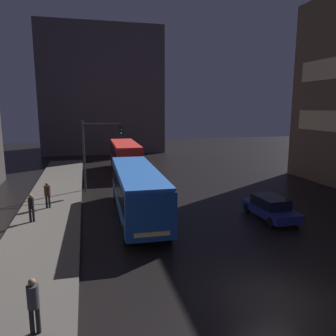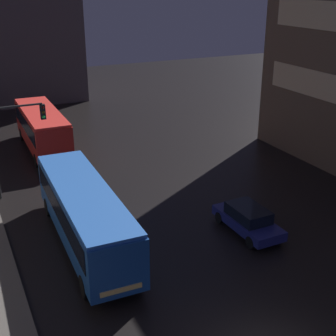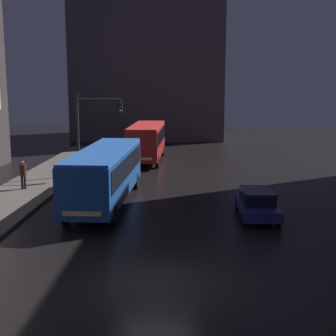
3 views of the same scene
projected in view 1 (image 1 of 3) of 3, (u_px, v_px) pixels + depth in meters
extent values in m
plane|color=black|center=(277.00, 300.00, 11.88)|extent=(120.00, 120.00, 0.00)
cube|color=#56514C|center=(46.00, 225.00, 19.24)|extent=(4.00, 48.00, 0.15)
cube|color=#423D47|center=(101.00, 92.00, 52.31)|extent=(18.00, 12.00, 18.65)
cube|color=#E0B25B|center=(156.00, 104.00, 54.79)|extent=(0.24, 10.20, 1.80)
cube|color=#E0B25B|center=(156.00, 70.00, 53.80)|extent=(0.24, 10.20, 1.80)
cube|color=#194793|center=(137.00, 190.00, 20.60)|extent=(2.78, 10.87, 2.39)
cube|color=black|center=(137.00, 183.00, 20.52)|extent=(2.82, 10.00, 1.10)
cube|color=blue|center=(137.00, 170.00, 20.37)|extent=(2.72, 10.65, 0.16)
cube|color=#F4CC72|center=(152.00, 234.00, 15.55)|extent=(1.74, 0.15, 0.20)
cylinder|color=black|center=(169.00, 231.00, 17.24)|extent=(0.28, 1.01, 1.00)
cylinder|color=black|center=(125.00, 234.00, 16.75)|extent=(0.28, 1.01, 1.00)
cylinder|color=black|center=(146.00, 193.00, 24.92)|extent=(0.28, 1.01, 1.00)
cylinder|color=black|center=(115.00, 194.00, 24.43)|extent=(0.28, 1.01, 1.00)
cube|color=#AD1E19|center=(125.00, 156.00, 35.02)|extent=(2.63, 9.45, 2.47)
cube|color=black|center=(125.00, 151.00, 34.93)|extent=(2.68, 8.69, 1.10)
cube|color=red|center=(125.00, 143.00, 34.78)|extent=(2.57, 9.26, 0.16)
cube|color=#F4CC72|center=(131.00, 172.00, 30.65)|extent=(1.76, 0.12, 0.20)
cylinder|color=black|center=(141.00, 173.00, 32.36)|extent=(0.26, 1.00, 1.00)
cylinder|color=black|center=(117.00, 174.00, 31.83)|extent=(0.26, 1.00, 1.00)
cylinder|color=black|center=(132.00, 162.00, 38.68)|extent=(0.26, 1.00, 1.00)
cylinder|color=black|center=(112.00, 163.00, 38.16)|extent=(0.26, 1.00, 1.00)
cube|color=navy|center=(270.00, 210.00, 20.49)|extent=(1.81, 4.29, 0.50)
cube|color=black|center=(270.00, 202.00, 20.39)|extent=(1.53, 2.37, 0.61)
cylinder|color=black|center=(295.00, 220.00, 19.36)|extent=(0.21, 0.64, 0.64)
cylinder|color=black|center=(271.00, 222.00, 18.96)|extent=(0.21, 0.64, 0.64)
cylinder|color=black|center=(269.00, 206.00, 22.10)|extent=(0.21, 0.64, 0.64)
cylinder|color=black|center=(247.00, 208.00, 21.70)|extent=(0.21, 0.64, 0.64)
cylinder|color=black|center=(47.00, 202.00, 22.22)|extent=(0.14, 0.14, 0.84)
cylinder|color=black|center=(49.00, 202.00, 22.27)|extent=(0.14, 0.14, 0.84)
cylinder|color=#422319|center=(47.00, 191.00, 22.10)|extent=(0.53, 0.53, 0.70)
sphere|color=#8C664C|center=(47.00, 184.00, 22.02)|extent=(0.22, 0.22, 0.22)
cylinder|color=black|center=(30.00, 215.00, 19.51)|extent=(0.14, 0.14, 0.81)
cylinder|color=black|center=(33.00, 215.00, 19.55)|extent=(0.14, 0.14, 0.81)
cylinder|color=black|center=(31.00, 203.00, 19.39)|extent=(0.41, 0.41, 0.67)
sphere|color=#8C664C|center=(30.00, 196.00, 19.31)|extent=(0.22, 0.22, 0.22)
cylinder|color=black|center=(32.00, 321.00, 9.83)|extent=(0.14, 0.14, 0.86)
cylinder|color=black|center=(38.00, 320.00, 9.87)|extent=(0.14, 0.14, 0.86)
cylinder|color=#333338|center=(33.00, 297.00, 9.71)|extent=(0.49, 0.49, 0.72)
sphere|color=#8C664C|center=(32.00, 282.00, 9.62)|extent=(0.22, 0.22, 0.22)
cylinder|color=#2D2D2D|center=(84.00, 157.00, 26.68)|extent=(0.16, 0.16, 5.86)
cylinder|color=#2D2D2D|center=(102.00, 124.00, 26.56)|extent=(3.03, 0.12, 0.12)
cube|color=black|center=(121.00, 130.00, 27.02)|extent=(0.30, 0.24, 0.90)
sphere|color=#390706|center=(121.00, 126.00, 26.83)|extent=(0.18, 0.18, 0.18)
sphere|color=#3B2B07|center=(121.00, 130.00, 26.89)|extent=(0.18, 0.18, 0.18)
sphere|color=green|center=(121.00, 133.00, 26.94)|extent=(0.18, 0.18, 0.18)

